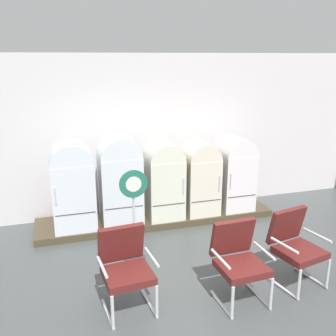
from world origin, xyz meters
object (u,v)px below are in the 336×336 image
refrigerator_1 (120,178)px  armchair_right (295,243)px  refrigerator_4 (235,171)px  refrigerator_0 (73,184)px  sign_stand (134,219)px  armchair_left (125,264)px  armchair_center (238,257)px  refrigerator_3 (200,176)px  refrigerator_2 (164,178)px

refrigerator_1 → armchair_right: (1.96, -2.40, -0.38)m
refrigerator_1 → armchair_right: 3.13m
refrigerator_1 → refrigerator_4: 2.25m
refrigerator_0 → sign_stand: (0.81, -1.20, -0.25)m
refrigerator_0 → armchair_left: size_ratio=1.49×
armchair_center → refrigerator_1: bearing=112.6°
refrigerator_1 → refrigerator_3: size_ratio=1.15×
refrigerator_3 → refrigerator_4: size_ratio=0.97×
refrigerator_3 → sign_stand: (-1.53, -1.22, -0.17)m
armchair_left → refrigerator_2: bearing=63.2°
sign_stand → armchair_left: bearing=-107.6°
refrigerator_3 → armchair_left: size_ratio=1.34×
refrigerator_1 → refrigerator_2: refrigerator_1 is taller
refrigerator_0 → armchair_left: 2.34m
refrigerator_0 → refrigerator_3: size_ratio=1.11×
refrigerator_4 → armchair_right: (-0.29, -2.42, -0.30)m
refrigerator_3 → armchair_center: bearing=-100.6°
refrigerator_4 → refrigerator_2: bearing=-179.9°
refrigerator_2 → sign_stand: size_ratio=0.99×
refrigerator_2 → refrigerator_4: size_ratio=1.00×
refrigerator_3 → armchair_center: 2.59m
refrigerator_0 → refrigerator_1: refrigerator_1 is taller
refrigerator_2 → sign_stand: (-0.82, -1.23, -0.20)m
refrigerator_2 → armchair_right: bearing=-64.5°
refrigerator_4 → armchair_center: size_ratio=1.38×
armchair_center → sign_stand: size_ratio=0.71×
armchair_left → armchair_right: bearing=-3.0°
sign_stand → armchair_center: bearing=-51.0°
armchair_center → sign_stand: bearing=129.0°
refrigerator_3 → armchair_left: (-1.87, -2.29, -0.27)m
refrigerator_4 → sign_stand: (-2.26, -1.23, -0.20)m
refrigerator_4 → armchair_left: refrigerator_4 is taller
refrigerator_3 → armchair_center: refrigerator_3 is taller
refrigerator_2 → refrigerator_4: bearing=0.1°
refrigerator_3 → armchair_right: 2.47m
sign_stand → refrigerator_1: bearing=89.5°
refrigerator_1 → sign_stand: (-0.01, -1.21, -0.28)m
refrigerator_4 → refrigerator_1: bearing=-179.5°
refrigerator_1 → refrigerator_4: (2.25, 0.02, -0.08)m
refrigerator_0 → armchair_left: (0.47, -2.27, -0.35)m
refrigerator_1 → armchair_center: refrigerator_1 is taller
refrigerator_4 → armchair_left: size_ratio=1.38×
refrigerator_1 → refrigerator_4: bearing=0.5°
armchair_right → armchair_center: size_ratio=1.00×
refrigerator_3 → armchair_left: 2.97m
refrigerator_4 → armchair_right: 2.46m
refrigerator_3 → armchair_center: (-0.47, -2.54, -0.27)m
refrigerator_2 → refrigerator_3: size_ratio=1.04×
refrigerator_0 → refrigerator_4: (3.07, 0.03, -0.05)m
armchair_left → refrigerator_4: bearing=41.5°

